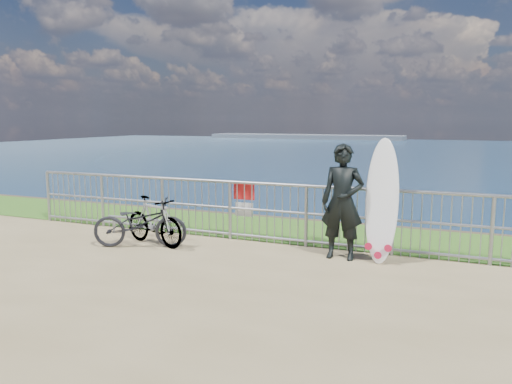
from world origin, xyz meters
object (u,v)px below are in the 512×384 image
at_px(surfboard, 382,205).
at_px(bicycle_far, 154,221).
at_px(surfer, 342,202).
at_px(bicycle_near, 140,223).

bearing_deg(surfboard, bicycle_far, -172.67).
relative_size(surfer, surfboard, 0.95).
bearing_deg(bicycle_far, surfboard, -65.85).
bearing_deg(surfer, surfboard, 5.84).
bearing_deg(bicycle_near, surfboard, -102.47).
distance_m(surfboard, bicycle_near, 4.19).
xyz_separation_m(surfboard, bicycle_near, (-4.09, -0.73, -0.48)).
distance_m(surfboard, bicycle_far, 4.01).
bearing_deg(bicycle_far, bicycle_near, 163.56).
xyz_separation_m(surfer, bicycle_near, (-3.48, -0.66, -0.51)).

